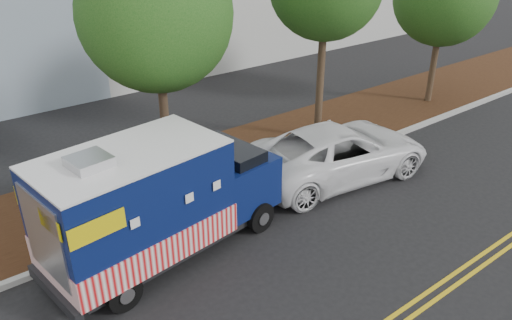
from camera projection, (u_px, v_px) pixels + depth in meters
ground at (225, 237)px, 12.85m from camera, size 120.00×120.00×0.00m
curb at (196, 211)px, 13.81m from camera, size 120.00×0.18×0.15m
mulch_strip at (161, 182)px, 15.30m from camera, size 120.00×4.00×0.15m
tree_b at (156, 15)px, 13.20m from camera, size 4.16×4.16×7.15m
sign_post at (154, 179)px, 13.12m from camera, size 0.06×0.06×2.40m
food_truck at (155, 205)px, 11.56m from camera, size 6.22×2.98×3.15m
white_car at (338, 152)px, 15.48m from camera, size 6.33×3.59×1.67m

